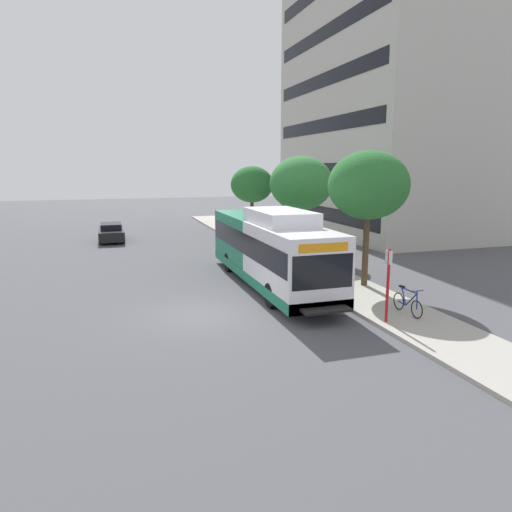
% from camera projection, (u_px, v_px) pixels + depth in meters
% --- Properties ---
extents(ground_plane, '(120.00, 120.00, 0.00)m').
position_uv_depth(ground_plane, '(174.00, 270.00, 25.17)').
color(ground_plane, '#4C4C51').
extents(sidewalk_curb, '(3.00, 56.00, 0.14)m').
position_uv_depth(sidewalk_curb, '(308.00, 268.00, 25.36)').
color(sidewalk_curb, '#A8A399').
rests_on(sidewalk_curb, ground).
extents(transit_bus, '(2.58, 12.25, 3.65)m').
position_uv_depth(transit_bus, '(269.00, 249.00, 21.80)').
color(transit_bus, white).
rests_on(transit_bus, ground).
extents(bus_stop_sign_pole, '(0.10, 0.36, 2.60)m').
position_uv_depth(bus_stop_sign_pole, '(388.00, 280.00, 16.12)').
color(bus_stop_sign_pole, red).
rests_on(bus_stop_sign_pole, sidewalk_curb).
extents(bicycle_parked, '(0.52, 1.76, 1.02)m').
position_uv_depth(bicycle_parked, '(408.00, 303.00, 17.18)').
color(bicycle_parked, black).
rests_on(bicycle_parked, sidewalk_curb).
extents(street_tree_near_stop, '(3.57, 3.57, 6.07)m').
position_uv_depth(street_tree_near_stop, '(368.00, 186.00, 20.61)').
color(street_tree_near_stop, '#4C3823').
rests_on(street_tree_near_stop, sidewalk_curb).
extents(street_tree_mid_block, '(3.82, 3.82, 5.99)m').
position_uv_depth(street_tree_mid_block, '(301.00, 183.00, 28.22)').
color(street_tree_mid_block, '#4C3823').
rests_on(street_tree_mid_block, sidewalk_curb).
extents(street_tree_far_block, '(3.41, 3.41, 5.40)m').
position_uv_depth(street_tree_far_block, '(252.00, 185.00, 37.44)').
color(street_tree_far_block, '#4C3823').
rests_on(street_tree_far_block, sidewalk_curb).
extents(parked_car_far_lane, '(1.80, 4.50, 1.33)m').
position_uv_depth(parked_car_far_lane, '(111.00, 232.00, 34.96)').
color(parked_car_far_lane, black).
rests_on(parked_car_far_lane, ground).
extents(lattice_comm_tower, '(1.10, 1.10, 33.01)m').
position_uv_depth(lattice_comm_tower, '(326.00, 115.00, 51.88)').
color(lattice_comm_tower, '#B7B7BC').
rests_on(lattice_comm_tower, ground).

